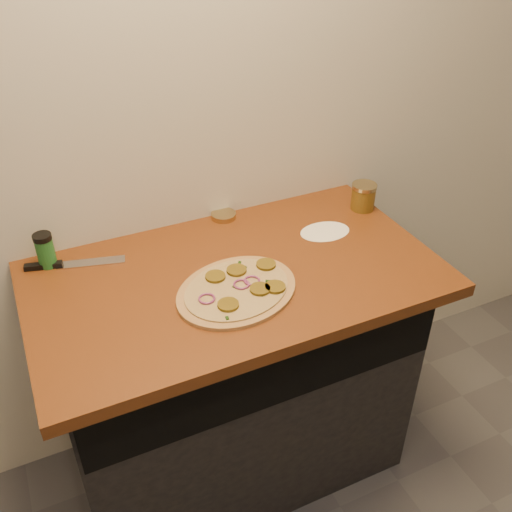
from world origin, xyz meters
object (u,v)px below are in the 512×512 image
pizza (238,289)px  salsa_jar (363,196)px  chefs_knife (66,264)px  spice_shaker (45,250)px

pizza → salsa_jar: (0.58, 0.25, 0.04)m
chefs_knife → spice_shaker: bearing=153.5°
chefs_knife → salsa_jar: size_ratio=3.12×
pizza → spice_shaker: bearing=142.4°
pizza → chefs_knife: bearing=141.3°
salsa_jar → spice_shaker: size_ratio=0.86×
chefs_knife → spice_shaker: (-0.05, 0.02, 0.05)m
salsa_jar → chefs_knife: bearing=175.3°
pizza → spice_shaker: size_ratio=4.18×
chefs_knife → spice_shaker: size_ratio=2.67×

